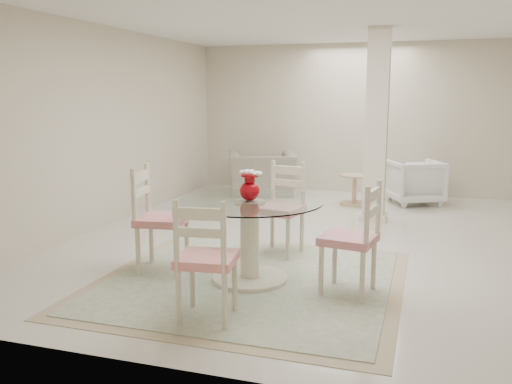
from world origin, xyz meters
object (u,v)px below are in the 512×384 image
(dining_chair_north, at_px, (283,201))
(side_table, at_px, (354,191))
(dining_table, at_px, (250,241))
(column, at_px, (377,126))
(dining_chair_east, at_px, (357,230))
(dining_chair_west, at_px, (155,211))
(dining_chair_south, at_px, (205,251))
(red_vase, at_px, (250,186))
(recliner_taupe, at_px, (262,174))
(armchair_white, at_px, (415,182))

(dining_chair_north, distance_m, side_table, 3.07)
(dining_table, bearing_deg, column, 73.77)
(dining_chair_north, bearing_deg, dining_chair_east, -37.46)
(dining_chair_west, bearing_deg, dining_chair_south, -145.59)
(column, xyz_separation_m, dining_chair_north, (-0.83, -2.01, -0.74))
(column, xyz_separation_m, dining_chair_south, (-0.92, -4.05, -0.76))
(column, distance_m, red_vase, 3.18)
(dining_chair_east, height_order, dining_chair_south, dining_chair_east)
(dining_table, height_order, red_vase, red_vase)
(dining_chair_north, distance_m, recliner_taupe, 3.69)
(dining_chair_west, bearing_deg, recliner_taupe, -6.07)
(dining_chair_north, height_order, dining_chair_south, dining_chair_north)
(red_vase, bearing_deg, side_table, 83.30)
(dining_chair_east, xyz_separation_m, recliner_taupe, (-2.27, 4.52, -0.22))
(recliner_taupe, xyz_separation_m, side_table, (1.72, -0.43, -0.15))
(armchair_white, bearing_deg, side_table, -0.95)
(red_vase, distance_m, recliner_taupe, 4.67)
(dining_table, bearing_deg, armchair_white, 72.45)
(dining_chair_south, height_order, side_table, dining_chair_south)
(dining_chair_south, xyz_separation_m, recliner_taupe, (-1.21, 5.49, -0.21))
(red_vase, xyz_separation_m, dining_chair_west, (-1.03, 0.03, -0.31))
(dining_chair_north, relative_size, armchair_white, 1.43)
(side_table, bearing_deg, dining_chair_west, -110.50)
(dining_table, height_order, side_table, dining_table)
(column, distance_m, armchair_white, 1.81)
(dining_chair_south, distance_m, recliner_taupe, 5.63)
(side_table, bearing_deg, armchair_white, 23.78)
(dining_table, relative_size, dining_chair_west, 1.17)
(dining_chair_north, bearing_deg, column, 78.32)
(red_vase, bearing_deg, dining_chair_west, 178.47)
(recliner_taupe, distance_m, side_table, 1.78)
(dining_table, distance_m, dining_chair_north, 1.04)
(column, height_order, side_table, column)
(dining_chair_east, bearing_deg, armchair_white, -175.68)
(red_vase, bearing_deg, armchair_white, 72.44)
(dining_chair_west, bearing_deg, armchair_white, -37.76)
(dining_chair_east, relative_size, dining_chair_west, 0.96)
(dining_chair_east, height_order, recliner_taupe, dining_chair_east)
(dining_chair_west, distance_m, armchair_white, 5.06)
(dining_chair_east, bearing_deg, column, -168.18)
(dining_chair_west, relative_size, dining_chair_south, 1.07)
(dining_chair_east, bearing_deg, red_vase, -84.03)
(dining_chair_south, bearing_deg, dining_chair_north, -100.27)
(recliner_taupe, bearing_deg, armchair_white, 159.45)
(dining_table, xyz_separation_m, dining_chair_west, (-1.03, 0.03, 0.22))
(column, xyz_separation_m, dining_table, (-0.88, -3.03, -0.94))
(dining_chair_north, distance_m, armchair_white, 3.70)
(dining_chair_north, xyz_separation_m, recliner_taupe, (-1.30, 3.45, -0.23))
(dining_chair_north, xyz_separation_m, dining_chair_west, (-1.08, -0.99, 0.02))
(red_vase, xyz_separation_m, side_table, (0.47, 4.04, -0.71))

